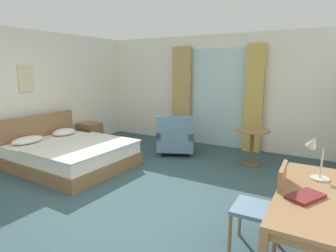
{
  "coord_description": "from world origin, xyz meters",
  "views": [
    {
      "loc": [
        2.47,
        -2.98,
        1.81
      ],
      "look_at": [
        0.28,
        0.75,
        0.93
      ],
      "focal_mm": 30.23,
      "sensor_mm": 36.0,
      "label": 1
    }
  ],
  "objects_px": {
    "bed": "(70,153)",
    "armchair_by_window": "(176,139)",
    "writing_desk": "(315,203)",
    "framed_picture": "(26,78)",
    "nightstand": "(90,134)",
    "desk_chair": "(266,204)",
    "desk_lamp": "(315,152)",
    "closed_book": "(306,196)",
    "round_cafe_table": "(252,139)"
  },
  "relations": [
    {
      "from": "bed",
      "to": "armchair_by_window",
      "type": "xyz_separation_m",
      "value": [
        1.32,
        1.71,
        0.08
      ]
    },
    {
      "from": "writing_desk",
      "to": "framed_picture",
      "type": "relative_size",
      "value": 2.99
    },
    {
      "from": "nightstand",
      "to": "desk_chair",
      "type": "xyz_separation_m",
      "value": [
        4.52,
        -2.12,
        0.25
      ]
    },
    {
      "from": "desk_lamp",
      "to": "desk_chair",
      "type": "bearing_deg",
      "value": -131.27
    },
    {
      "from": "desk_chair",
      "to": "desk_lamp",
      "type": "xyz_separation_m",
      "value": [
        0.36,
        0.41,
        0.47
      ]
    },
    {
      "from": "nightstand",
      "to": "desk_lamp",
      "type": "height_order",
      "value": "desk_lamp"
    },
    {
      "from": "writing_desk",
      "to": "desk_chair",
      "type": "height_order",
      "value": "desk_chair"
    },
    {
      "from": "framed_picture",
      "to": "closed_book",
      "type": "bearing_deg",
      "value": -10.66
    },
    {
      "from": "round_cafe_table",
      "to": "framed_picture",
      "type": "bearing_deg",
      "value": -155.92
    },
    {
      "from": "nightstand",
      "to": "closed_book",
      "type": "xyz_separation_m",
      "value": [
        4.86,
        -2.3,
        0.5
      ]
    },
    {
      "from": "desk_chair",
      "to": "armchair_by_window",
      "type": "height_order",
      "value": "desk_chair"
    },
    {
      "from": "nightstand",
      "to": "round_cafe_table",
      "type": "distance_m",
      "value": 3.77
    },
    {
      "from": "closed_book",
      "to": "armchair_by_window",
      "type": "bearing_deg",
      "value": 163.32
    },
    {
      "from": "nightstand",
      "to": "desk_lamp",
      "type": "relative_size",
      "value": 1.24
    },
    {
      "from": "desk_lamp",
      "to": "closed_book",
      "type": "height_order",
      "value": "desk_lamp"
    },
    {
      "from": "bed",
      "to": "closed_book",
      "type": "height_order",
      "value": "bed"
    },
    {
      "from": "bed",
      "to": "round_cafe_table",
      "type": "distance_m",
      "value": 3.44
    },
    {
      "from": "armchair_by_window",
      "to": "bed",
      "type": "bearing_deg",
      "value": -127.81
    },
    {
      "from": "desk_chair",
      "to": "desk_lamp",
      "type": "bearing_deg",
      "value": 48.73
    },
    {
      "from": "writing_desk",
      "to": "closed_book",
      "type": "distance_m",
      "value": 0.19
    },
    {
      "from": "bed",
      "to": "writing_desk",
      "type": "height_order",
      "value": "bed"
    },
    {
      "from": "nightstand",
      "to": "writing_desk",
      "type": "relative_size",
      "value": 0.34
    },
    {
      "from": "round_cafe_table",
      "to": "nightstand",
      "type": "bearing_deg",
      "value": -172.73
    },
    {
      "from": "nightstand",
      "to": "round_cafe_table",
      "type": "height_order",
      "value": "round_cafe_table"
    },
    {
      "from": "desk_lamp",
      "to": "framed_picture",
      "type": "distance_m",
      "value": 5.23
    },
    {
      "from": "desk_lamp",
      "to": "framed_picture",
      "type": "xyz_separation_m",
      "value": [
        -5.18,
        0.38,
        0.63
      ]
    },
    {
      "from": "closed_book",
      "to": "framed_picture",
      "type": "distance_m",
      "value": 5.32
    },
    {
      "from": "bed",
      "to": "desk_lamp",
      "type": "height_order",
      "value": "desk_lamp"
    },
    {
      "from": "writing_desk",
      "to": "desk_lamp",
      "type": "distance_m",
      "value": 0.56
    },
    {
      "from": "writing_desk",
      "to": "armchair_by_window",
      "type": "height_order",
      "value": "armchair_by_window"
    },
    {
      "from": "writing_desk",
      "to": "framed_picture",
      "type": "height_order",
      "value": "framed_picture"
    },
    {
      "from": "bed",
      "to": "desk_lamp",
      "type": "distance_m",
      "value": 4.14
    },
    {
      "from": "closed_book",
      "to": "round_cafe_table",
      "type": "height_order",
      "value": "closed_book"
    },
    {
      "from": "closed_book",
      "to": "round_cafe_table",
      "type": "xyz_separation_m",
      "value": [
        -1.13,
        2.78,
        -0.25
      ]
    },
    {
      "from": "bed",
      "to": "nightstand",
      "type": "relative_size",
      "value": 3.93
    },
    {
      "from": "round_cafe_table",
      "to": "desk_chair",
      "type": "bearing_deg",
      "value": -73.12
    },
    {
      "from": "nightstand",
      "to": "framed_picture",
      "type": "relative_size",
      "value": 1.02
    },
    {
      "from": "round_cafe_table",
      "to": "closed_book",
      "type": "bearing_deg",
      "value": -67.94
    },
    {
      "from": "bed",
      "to": "armchair_by_window",
      "type": "bearing_deg",
      "value": 52.19
    },
    {
      "from": "bed",
      "to": "round_cafe_table",
      "type": "height_order",
      "value": "bed"
    },
    {
      "from": "bed",
      "to": "round_cafe_table",
      "type": "relative_size",
      "value": 3.03
    },
    {
      "from": "nightstand",
      "to": "writing_desk",
      "type": "distance_m",
      "value": 5.4
    },
    {
      "from": "desk_lamp",
      "to": "round_cafe_table",
      "type": "xyz_separation_m",
      "value": [
        -1.14,
        2.19,
        -0.49
      ]
    },
    {
      "from": "round_cafe_table",
      "to": "armchair_by_window",
      "type": "bearing_deg",
      "value": -176.57
    },
    {
      "from": "closed_book",
      "to": "framed_picture",
      "type": "bearing_deg",
      "value": -162.73
    },
    {
      "from": "desk_chair",
      "to": "closed_book",
      "type": "xyz_separation_m",
      "value": [
        0.34,
        -0.18,
        0.24
      ]
    },
    {
      "from": "nightstand",
      "to": "framed_picture",
      "type": "distance_m",
      "value": 1.92
    },
    {
      "from": "desk_chair",
      "to": "closed_book",
      "type": "height_order",
      "value": "desk_chair"
    },
    {
      "from": "bed",
      "to": "armchair_by_window",
      "type": "relative_size",
      "value": 2.02
    },
    {
      "from": "bed",
      "to": "round_cafe_table",
      "type": "xyz_separation_m",
      "value": [
        2.92,
        1.8,
        0.26
      ]
    }
  ]
}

